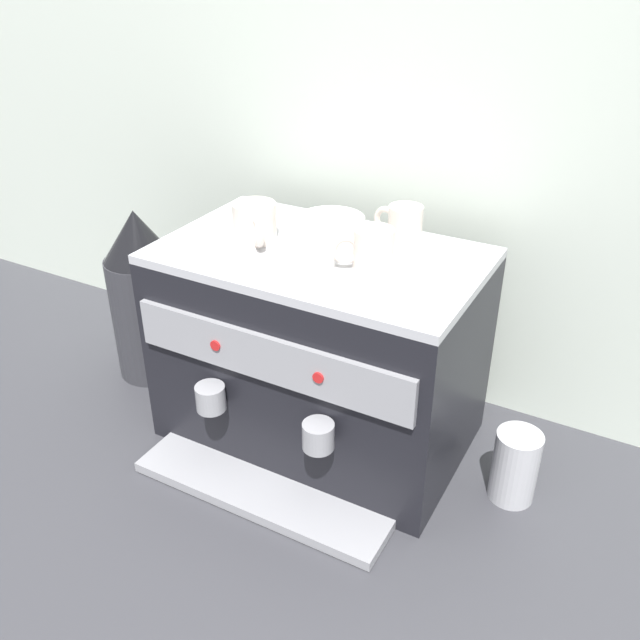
{
  "coord_description": "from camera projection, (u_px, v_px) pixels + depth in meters",
  "views": [
    {
      "loc": [
        0.56,
        -1.02,
        0.94
      ],
      "look_at": [
        0.0,
        0.0,
        0.27
      ],
      "focal_mm": 38.48,
      "sensor_mm": 36.0,
      "label": 1
    }
  ],
  "objects": [
    {
      "name": "ground_plane",
      "position": [
        320.0,
        429.0,
        1.48
      ],
      "size": [
        4.0,
        4.0,
        0.0
      ],
      "primitive_type": "plane",
      "color": "#38383D"
    },
    {
      "name": "ceramic_cup_2",
      "position": [
        403.0,
        227.0,
        1.26
      ],
      "size": [
        0.1,
        0.06,
        0.08
      ],
      "color": "beige",
      "rests_on": "espresso_machine"
    },
    {
      "name": "coffee_grinder",
      "position": [
        145.0,
        295.0,
        1.58
      ],
      "size": [
        0.16,
        0.16,
        0.41
      ],
      "color": "#333338",
      "rests_on": "ground_plane"
    },
    {
      "name": "ceramic_bowl_1",
      "position": [
        308.0,
        258.0,
        1.2
      ],
      "size": [
        0.09,
        0.09,
        0.04
      ],
      "color": "white",
      "rests_on": "espresso_machine"
    },
    {
      "name": "ceramic_cup_1",
      "position": [
        255.0,
        223.0,
        1.3
      ],
      "size": [
        0.1,
        0.11,
        0.07
      ],
      "color": "beige",
      "rests_on": "espresso_machine"
    },
    {
      "name": "espresso_machine",
      "position": [
        319.0,
        349.0,
        1.37
      ],
      "size": [
        0.6,
        0.48,
        0.42
      ],
      "color": "black",
      "rests_on": "ground_plane"
    },
    {
      "name": "tiled_backsplash_wall",
      "position": [
        385.0,
        165.0,
        1.44
      ],
      "size": [
        2.8,
        0.03,
        1.01
      ],
      "primitive_type": "cube",
      "color": "silver",
      "rests_on": "ground_plane"
    },
    {
      "name": "milk_pitcher",
      "position": [
        514.0,
        468.0,
        1.26
      ],
      "size": [
        0.09,
        0.09,
        0.14
      ],
      "primitive_type": "cylinder",
      "color": "#B7B7BC",
      "rests_on": "ground_plane"
    },
    {
      "name": "ceramic_bowl_0",
      "position": [
        331.0,
        228.0,
        1.32
      ],
      "size": [
        0.13,
        0.13,
        0.04
      ],
      "color": "white",
      "rests_on": "espresso_machine"
    },
    {
      "name": "ceramic_cup_0",
      "position": [
        371.0,
        249.0,
        1.19
      ],
      "size": [
        0.1,
        0.08,
        0.07
      ],
      "color": "beige",
      "rests_on": "espresso_machine"
    }
  ]
}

